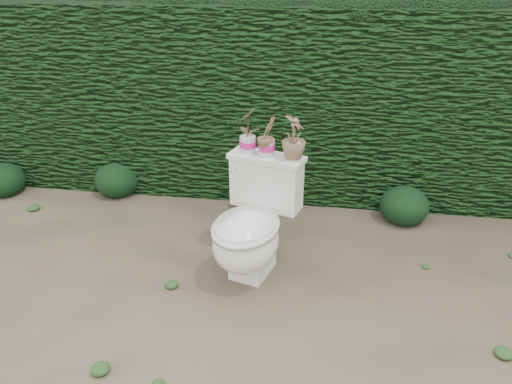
# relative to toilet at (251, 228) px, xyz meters

# --- Properties ---
(ground) EXTENTS (60.00, 60.00, 0.00)m
(ground) POSITION_rel_toilet_xyz_m (-0.08, -0.06, -0.36)
(ground) COLOR #71644E
(ground) RESTS_ON ground
(hedge) EXTENTS (8.00, 1.00, 1.60)m
(hedge) POSITION_rel_toilet_xyz_m (-0.08, 1.54, 0.44)
(hedge) COLOR #1C4717
(hedge) RESTS_ON ground
(toilet) EXTENTS (0.63, 0.78, 0.78)m
(toilet) POSITION_rel_toilet_xyz_m (0.00, 0.00, 0.00)
(toilet) COLOR white
(toilet) RESTS_ON ground
(potted_plant_left) EXTENTS (0.15, 0.18, 0.30)m
(potted_plant_left) POSITION_rel_toilet_xyz_m (-0.06, 0.27, 0.57)
(potted_plant_left) COLOR #257930
(potted_plant_left) RESTS_ON toilet
(potted_plant_center) EXTENTS (0.15, 0.17, 0.25)m
(potted_plant_center) POSITION_rel_toilet_xyz_m (0.07, 0.23, 0.54)
(potted_plant_center) COLOR #257930
(potted_plant_center) RESTS_ON toilet
(potted_plant_right) EXTENTS (0.18, 0.18, 0.28)m
(potted_plant_right) POSITION_rel_toilet_xyz_m (0.24, 0.18, 0.56)
(potted_plant_right) COLOR #257930
(potted_plant_right) RESTS_ON toilet
(liriope_clump_0) EXTENTS (0.38, 0.38, 0.30)m
(liriope_clump_0) POSITION_rel_toilet_xyz_m (-2.38, 0.91, -0.20)
(liriope_clump_0) COLOR black
(liriope_clump_0) RESTS_ON ground
(liriope_clump_1) EXTENTS (0.40, 0.40, 0.32)m
(liriope_clump_1) POSITION_rel_toilet_xyz_m (-1.37, 1.05, -0.20)
(liriope_clump_1) COLOR black
(liriope_clump_1) RESTS_ON ground
(liriope_clump_2) EXTENTS (0.40, 0.40, 0.32)m
(liriope_clump_2) POSITION_rel_toilet_xyz_m (-0.10, 0.96, -0.20)
(liriope_clump_2) COLOR black
(liriope_clump_2) RESTS_ON ground
(liriope_clump_3) EXTENTS (0.39, 0.39, 0.31)m
(liriope_clump_3) POSITION_rel_toilet_xyz_m (1.11, 0.91, -0.20)
(liriope_clump_3) COLOR black
(liriope_clump_3) RESTS_ON ground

